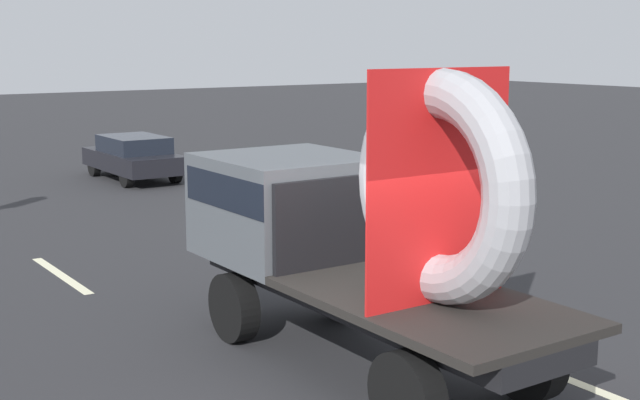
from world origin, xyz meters
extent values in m
plane|color=#28282B|center=(0.00, 0.00, 0.00)|extent=(120.00, 120.00, 0.00)
cylinder|color=black|center=(-0.58, 2.39, 0.45)|extent=(0.28, 0.90, 0.90)
cylinder|color=black|center=(1.12, 2.39, 0.45)|extent=(0.28, 0.90, 0.90)
cylinder|color=black|center=(-0.58, -1.09, 0.45)|extent=(0.28, 0.90, 0.90)
cylinder|color=black|center=(1.12, -1.09, 0.45)|extent=(0.28, 0.90, 0.90)
cube|color=black|center=(0.27, 0.66, 0.89)|extent=(1.30, 5.57, 0.25)
cube|color=#4C5156|center=(0.27, 2.39, 1.69)|extent=(2.00, 2.10, 1.35)
cube|color=black|center=(0.27, 2.34, 1.99)|extent=(2.02, 1.99, 0.44)
cube|color=black|center=(0.27, -0.39, 1.07)|extent=(2.00, 3.47, 0.10)
cube|color=black|center=(0.27, 1.29, 1.67)|extent=(1.80, 0.08, 1.10)
torus|color=#9E9EA3|center=(0.27, -0.54, 2.35)|extent=(0.52, 2.46, 2.46)
cube|color=red|center=(0.27, -0.54, 2.35)|extent=(1.90, 0.03, 2.46)
cylinder|color=black|center=(2.92, 17.15, 0.29)|extent=(0.20, 0.58, 0.58)
cylinder|color=black|center=(4.33, 17.15, 0.29)|extent=(0.20, 0.58, 0.58)
cylinder|color=black|center=(2.92, 14.71, 0.29)|extent=(0.20, 0.58, 0.58)
cylinder|color=black|center=(4.33, 14.71, 0.29)|extent=(0.20, 0.58, 0.58)
cube|color=black|center=(3.62, 15.93, 0.54)|extent=(1.63, 3.81, 0.50)
cube|color=black|center=(3.62, 15.84, 1.02)|extent=(1.47, 2.13, 0.45)
cube|color=beige|center=(-1.41, 6.87, 0.00)|extent=(0.16, 2.72, 0.01)
cube|color=beige|center=(1.94, -1.30, 0.00)|extent=(0.16, 2.58, 0.01)
cube|color=beige|center=(1.94, 6.59, 0.00)|extent=(0.16, 2.10, 0.01)
camera|label=1|loc=(-5.78, -7.20, 3.83)|focal=48.92mm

